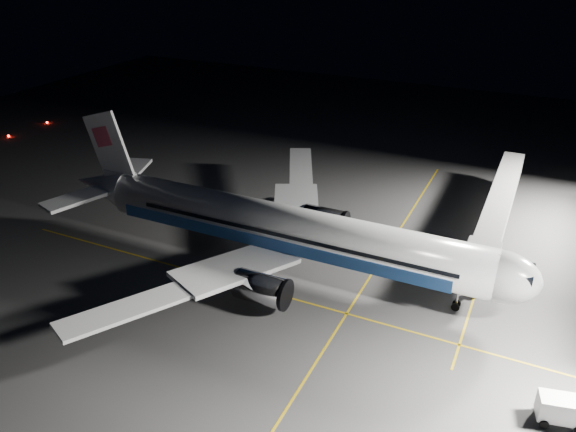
# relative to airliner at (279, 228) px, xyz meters

# --- Properties ---
(ground) EXTENTS (200.00, 200.00, 0.00)m
(ground) POSITION_rel_airliner_xyz_m (1.08, 0.00, -5.16)
(ground) COLOR #4C4C4F
(ground) RESTS_ON ground
(guide_line_main) EXTENTS (0.25, 80.00, 0.01)m
(guide_line_main) POSITION_rel_airliner_xyz_m (11.08, 0.00, -5.16)
(guide_line_main) COLOR gold
(guide_line_main) RESTS_ON ground
(guide_line_cross) EXTENTS (70.00, 0.25, 0.01)m
(guide_line_cross) POSITION_rel_airliner_xyz_m (1.08, -6.00, -5.16)
(guide_line_cross) COLOR gold
(guide_line_cross) RESTS_ON ground
(guide_line_side) EXTENTS (0.25, 40.00, 0.01)m
(guide_line_side) POSITION_rel_airliner_xyz_m (23.08, 10.00, -5.16)
(guide_line_side) COLOR gold
(guide_line_side) RESTS_ON ground
(airliner) EXTENTS (61.48, 54.22, 16.64)m
(airliner) POSITION_rel_airliner_xyz_m (0.00, 0.00, 0.00)
(airliner) COLOR silver
(airliner) RESTS_ON ground
(jet_bridge) EXTENTS (3.60, 34.40, 6.30)m
(jet_bridge) POSITION_rel_airliner_xyz_m (23.08, 18.06, -0.58)
(jet_bridge) COLOR #B2B2B7
(jet_bridge) RESTS_ON ground
(service_truck) EXTENTS (5.29, 3.02, 2.55)m
(service_truck) POSITION_rel_airliner_xyz_m (32.91, -12.35, -3.80)
(service_truck) COLOR silver
(service_truck) RESTS_ON ground
(baggage_tug) EXTENTS (2.40, 2.09, 1.50)m
(baggage_tug) POSITION_rel_airliner_xyz_m (-6.34, 17.39, -4.47)
(baggage_tug) COLOR black
(baggage_tug) RESTS_ON ground
(safety_cone_a) EXTENTS (0.43, 0.43, 0.65)m
(safety_cone_a) POSITION_rel_airliner_xyz_m (4.36, 14.00, -4.84)
(safety_cone_a) COLOR #E44A09
(safety_cone_a) RESTS_ON ground
(safety_cone_b) EXTENTS (0.35, 0.35, 0.52)m
(safety_cone_b) POSITION_rel_airliner_xyz_m (-4.70, 4.58, -4.90)
(safety_cone_b) COLOR #E44A09
(safety_cone_b) RESTS_ON ground
(safety_cone_c) EXTENTS (0.40, 0.40, 0.60)m
(safety_cone_c) POSITION_rel_airliner_xyz_m (-3.03, 10.78, -4.86)
(safety_cone_c) COLOR #E44A09
(safety_cone_c) RESTS_ON ground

